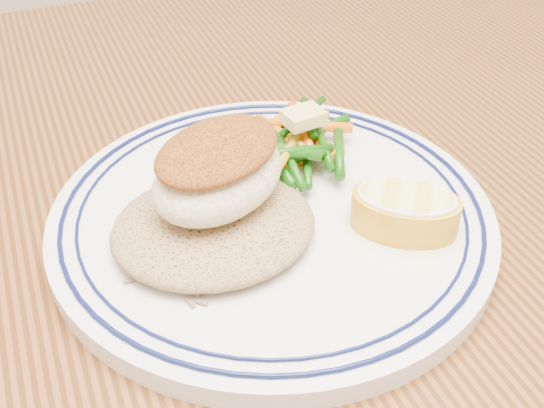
% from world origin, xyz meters
% --- Properties ---
extents(dining_table, '(1.50, 0.90, 0.75)m').
position_xyz_m(dining_table, '(0.00, 0.00, 0.65)').
color(dining_table, '#48250E').
rests_on(dining_table, ground).
extents(plate, '(0.29, 0.29, 0.02)m').
position_xyz_m(plate, '(-0.01, -0.00, 0.76)').
color(plate, white).
rests_on(plate, dining_table).
extents(rice_pilaf, '(0.13, 0.11, 0.02)m').
position_xyz_m(rice_pilaf, '(-0.06, -0.01, 0.78)').
color(rice_pilaf, olive).
rests_on(rice_pilaf, plate).
extents(fish_fillet, '(0.11, 0.11, 0.05)m').
position_xyz_m(fish_fillet, '(-0.05, -0.00, 0.81)').
color(fish_fillet, '#F0E8C7').
rests_on(fish_fillet, rice_pilaf).
extents(vegetable_pile, '(0.11, 0.10, 0.03)m').
position_xyz_m(vegetable_pile, '(0.02, 0.05, 0.78)').
color(vegetable_pile, '#E1610B').
rests_on(vegetable_pile, plate).
extents(butter_pat, '(0.03, 0.02, 0.01)m').
position_xyz_m(butter_pat, '(0.03, 0.05, 0.80)').
color(butter_pat, '#DCCA6B').
rests_on(butter_pat, vegetable_pile).
extents(lemon_wedge, '(0.09, 0.09, 0.03)m').
position_xyz_m(lemon_wedge, '(0.06, -0.05, 0.78)').
color(lemon_wedge, gold).
rests_on(lemon_wedge, plate).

